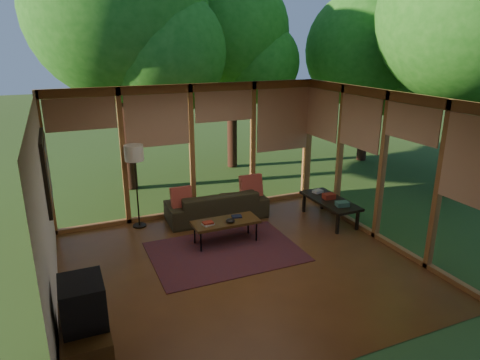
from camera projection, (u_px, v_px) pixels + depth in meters
name	position (u px, v px, depth m)	size (l,w,h in m)	color
floor	(240.00, 265.00, 6.98)	(5.50, 5.50, 0.00)	brown
ceiling	(241.00, 99.00, 6.15)	(5.50, 5.50, 0.00)	white
wall_left	(46.00, 215.00, 5.52)	(0.04, 5.00, 2.70)	silver
wall_front	(337.00, 260.00, 4.38)	(5.50, 0.04, 2.70)	silver
window_wall_back	(192.00, 151.00, 8.74)	(5.50, 0.12, 2.70)	#9C6130
window_wall_right	(382.00, 168.00, 7.60)	(0.12, 5.00, 2.70)	#9C6130
exterior_lawn	(345.00, 134.00, 16.98)	(40.00, 40.00, 0.00)	#32521E
tree_nw	(117.00, 10.00, 9.45)	(4.07, 4.07, 6.20)	#391E14
tree_ne	(231.00, 32.00, 11.47)	(3.14, 3.14, 5.33)	#391E14
tree_se	(469.00, 13.00, 8.94)	(3.82, 3.82, 5.97)	#391E14
tree_far	(366.00, 51.00, 12.21)	(3.43, 3.43, 4.97)	#391E14
rug	(225.00, 252.00, 7.43)	(2.53, 1.79, 0.01)	maroon
sofa	(217.00, 205.00, 8.76)	(2.04, 0.80, 0.60)	#322C19
pillow_left	(181.00, 197.00, 8.34)	(0.41, 0.14, 0.41)	maroon
pillow_right	(251.00, 186.00, 8.90)	(0.47, 0.16, 0.47)	maroon
ct_book_lower	(208.00, 224.00, 7.47)	(0.19, 0.14, 0.03)	#B4ADA3
ct_book_upper	(208.00, 223.00, 7.47)	(0.18, 0.13, 0.03)	maroon
ct_book_side	(237.00, 216.00, 7.81)	(0.18, 0.13, 0.03)	black
ct_bowl	(230.00, 221.00, 7.57)	(0.16, 0.16, 0.07)	black
media_cabinet	(86.00, 346.00, 4.69)	(0.50, 1.00, 0.60)	#4F3215
television	(83.00, 302.00, 4.53)	(0.45, 0.55, 0.50)	black
console_book_a	(342.00, 204.00, 8.24)	(0.24, 0.17, 0.09)	#365F4F
console_book_b	(329.00, 196.00, 8.63)	(0.23, 0.17, 0.10)	maroon
console_book_c	(318.00, 191.00, 8.99)	(0.20, 0.15, 0.05)	#B4ADA3
floor_lamp	(134.00, 158.00, 8.03)	(0.36, 0.36, 1.65)	black
coffee_table	(226.00, 223.00, 7.67)	(1.20, 0.50, 0.43)	#4F3215
side_console	(330.00, 202.00, 8.62)	(0.60, 1.40, 0.46)	black
wall_painting	(46.00, 171.00, 6.70)	(0.06, 1.35, 1.15)	black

